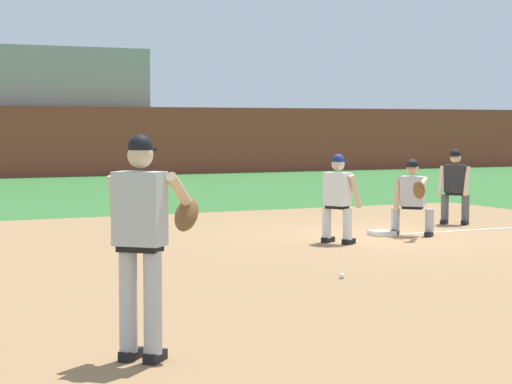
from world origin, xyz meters
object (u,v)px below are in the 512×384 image
object	(u,v)px
first_base_bag	(382,233)
baseball	(342,276)
pitcher	(144,233)
baserunner	(338,195)
umpire	(455,184)
first_baseman	(413,194)

from	to	relation	value
first_base_bag	baseball	bearing A→B (deg)	-128.80
baseball	pitcher	xyz separation A→B (m)	(-3.69, -3.06, 1.02)
baserunner	first_base_bag	bearing A→B (deg)	26.76
first_base_bag	baseball	distance (m)	4.97
first_base_bag	umpire	bearing A→B (deg)	23.66
baseball	first_baseman	world-z (taller)	first_baseman
baserunner	umpire	xyz separation A→B (m)	(3.61, 1.66, 0.00)
first_baseman	baseball	bearing A→B (deg)	-134.80
first_base_bag	baserunner	distance (m)	1.61
baseball	baserunner	xyz separation A→B (m)	(1.84, 3.23, 0.76)
first_base_bag	first_baseman	bearing A→B (deg)	-37.43
first_baseman	baserunner	size ratio (longest dim) A/B	0.92
first_base_bag	pitcher	xyz separation A→B (m)	(-6.81, -6.93, 1.01)
baseball	pitcher	world-z (taller)	pitcher
baseball	first_base_bag	bearing A→B (deg)	51.20
baseball	baserunner	distance (m)	3.80
first_base_bag	baseball	xyz separation A→B (m)	(-3.12, -3.88, -0.01)
first_base_bag	pitcher	distance (m)	9.77
pitcher	baseball	bearing A→B (deg)	39.61
first_baseman	pitcher	bearing A→B (deg)	-137.53
baseball	baserunner	size ratio (longest dim) A/B	0.05
baserunner	umpire	distance (m)	3.97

